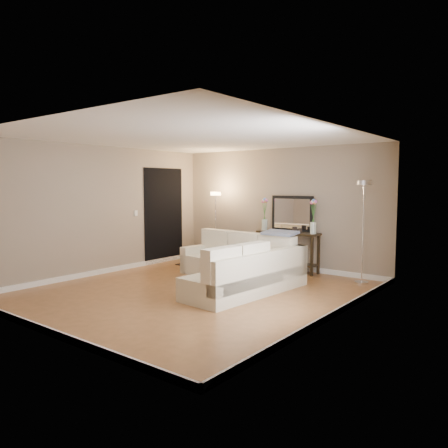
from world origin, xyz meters
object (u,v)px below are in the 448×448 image
Objects in this scene: console_table at (284,249)px; floor_lamp_unlit at (364,211)px; sectional_sofa at (240,267)px; floor_lamp_lit at (216,213)px.

floor_lamp_unlit reaches higher than console_table.
floor_lamp_lit is (-1.71, 1.41, 0.84)m from sectional_sofa.
floor_lamp_unlit is (1.72, -0.13, 0.87)m from console_table.
sectional_sofa is at bearing -90.47° from console_table.
console_table is 0.83× the size of floor_lamp_lit.
floor_lamp_unlit is at bearing -4.44° from console_table.
floor_lamp_unlit is (3.45, 0.02, 0.17)m from floor_lamp_lit.
sectional_sofa is at bearing -39.56° from floor_lamp_lit.
console_table is (0.01, 1.57, 0.15)m from sectional_sofa.
floor_lamp_unlit is (1.73, 1.44, 1.01)m from sectional_sofa.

